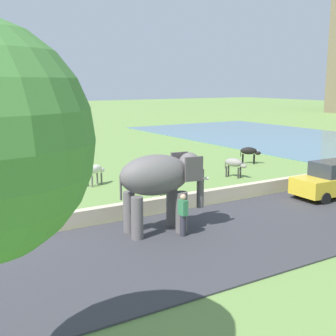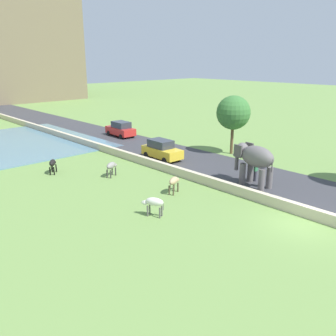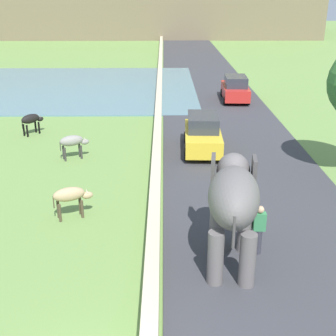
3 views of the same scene
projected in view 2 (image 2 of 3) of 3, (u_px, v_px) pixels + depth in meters
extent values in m
plane|color=#6B8E47|center=(300.00, 225.00, 19.79)|extent=(220.00, 220.00, 0.00)
cube|color=#38383D|center=(142.00, 147.00, 36.99)|extent=(7.00, 120.00, 0.06)
cube|color=beige|center=(123.00, 154.00, 33.02)|extent=(0.40, 110.00, 0.67)
ellipsoid|color=#605B5B|center=(257.00, 157.00, 25.01)|extent=(1.73, 2.86, 1.50)
cylinder|color=#605B5B|center=(242.00, 174.00, 25.88)|extent=(0.44, 0.44, 1.60)
cylinder|color=#605B5B|center=(250.00, 172.00, 26.35)|extent=(0.44, 0.44, 1.60)
cylinder|color=#605B5B|center=(261.00, 180.00, 24.52)|extent=(0.44, 0.44, 1.60)
cylinder|color=#605B5B|center=(269.00, 178.00, 24.99)|extent=(0.44, 0.44, 1.60)
ellipsoid|color=#605B5B|center=(242.00, 150.00, 26.06)|extent=(1.11, 1.02, 1.10)
cube|color=#484444|center=(238.00, 151.00, 25.60)|extent=(0.21, 0.71, 0.90)
cube|color=#484444|center=(249.00, 149.00, 26.28)|extent=(0.21, 0.71, 0.90)
cylinder|color=#605B5B|center=(237.00, 160.00, 26.68)|extent=(0.28, 0.28, 1.50)
cone|color=silver|center=(236.00, 155.00, 26.37)|extent=(0.19, 0.57, 0.17)
cone|color=silver|center=(240.00, 154.00, 26.62)|extent=(0.19, 0.57, 0.17)
cylinder|color=#484444|center=(272.00, 166.00, 24.09)|extent=(0.08, 0.08, 0.90)
cylinder|color=#33333D|center=(255.00, 176.00, 26.58)|extent=(0.22, 0.22, 0.85)
cube|color=#388451|center=(256.00, 167.00, 26.37)|extent=(0.36, 0.22, 0.56)
sphere|color=tan|center=(256.00, 162.00, 26.26)|extent=(0.22, 0.22, 0.22)
cube|color=red|center=(120.00, 131.00, 41.91)|extent=(1.88, 4.07, 0.80)
cube|color=#2D333D|center=(121.00, 125.00, 41.55)|extent=(1.54, 2.26, 0.70)
cylinder|color=black|center=(109.00, 133.00, 42.47)|extent=(0.21, 0.61, 0.60)
cylinder|color=black|center=(120.00, 132.00, 43.48)|extent=(0.21, 0.61, 0.60)
cylinder|color=black|center=(121.00, 137.00, 40.59)|extent=(0.21, 0.61, 0.60)
cylinder|color=black|center=(133.00, 135.00, 41.59)|extent=(0.21, 0.61, 0.60)
cube|color=gold|center=(162.00, 152.00, 32.37)|extent=(1.85, 4.06, 0.80)
cube|color=#2D333D|center=(161.00, 144.00, 32.30)|extent=(1.53, 2.25, 0.70)
cylinder|color=black|center=(178.00, 158.00, 32.06)|extent=(0.20, 0.61, 0.60)
cylinder|color=black|center=(165.00, 161.00, 31.05)|extent=(0.20, 0.61, 0.60)
cylinder|color=black|center=(160.00, 152.00, 33.93)|extent=(0.20, 0.61, 0.60)
cylinder|color=black|center=(146.00, 155.00, 32.92)|extent=(0.20, 0.61, 0.60)
ellipsoid|color=tan|center=(174.00, 181.00, 24.16)|extent=(1.18, 0.82, 0.50)
cylinder|color=#493D2C|center=(174.00, 187.00, 24.73)|extent=(0.10, 0.10, 0.65)
cylinder|color=#493D2C|center=(178.00, 187.00, 24.60)|extent=(0.10, 0.10, 0.65)
cylinder|color=#493D2C|center=(169.00, 190.00, 24.06)|extent=(0.10, 0.10, 0.65)
cylinder|color=#493D2C|center=(173.00, 191.00, 23.93)|extent=(0.10, 0.10, 0.65)
ellipsoid|color=tan|center=(177.00, 180.00, 24.75)|extent=(0.46, 0.37, 0.26)
cone|color=beige|center=(176.00, 178.00, 24.74)|extent=(0.04, 0.04, 0.12)
cone|color=beige|center=(179.00, 178.00, 24.67)|extent=(0.04, 0.04, 0.12)
cylinder|color=#493D2C|center=(170.00, 186.00, 23.75)|extent=(0.04, 0.04, 0.45)
ellipsoid|color=silver|center=(155.00, 202.00, 20.61)|extent=(0.88, 1.18, 0.50)
cylinder|color=#595753|center=(148.00, 211.00, 20.77)|extent=(0.10, 0.10, 0.65)
cylinder|color=#595753|center=(150.00, 209.00, 21.04)|extent=(0.10, 0.10, 0.65)
cylinder|color=#595753|center=(160.00, 213.00, 20.51)|extent=(0.10, 0.10, 0.65)
cylinder|color=#595753|center=(162.00, 211.00, 20.78)|extent=(0.10, 0.10, 0.65)
ellipsoid|color=silver|center=(145.00, 203.00, 20.87)|extent=(0.39, 0.46, 0.26)
cone|color=beige|center=(144.00, 201.00, 20.74)|extent=(0.04, 0.04, 0.12)
cone|color=beige|center=(145.00, 199.00, 20.90)|extent=(0.04, 0.04, 0.12)
cylinder|color=#595753|center=(163.00, 206.00, 20.48)|extent=(0.04, 0.04, 0.45)
ellipsoid|color=gray|center=(111.00, 165.00, 27.60)|extent=(1.18, 0.87, 0.50)
cylinder|color=#373533|center=(112.00, 171.00, 28.17)|extent=(0.10, 0.10, 0.65)
cylinder|color=#373533|center=(116.00, 171.00, 28.06)|extent=(0.10, 0.10, 0.65)
cylinder|color=#373533|center=(107.00, 174.00, 27.48)|extent=(0.10, 0.10, 0.65)
cylinder|color=#373533|center=(111.00, 174.00, 27.38)|extent=(0.10, 0.10, 0.65)
ellipsoid|color=gray|center=(115.00, 165.00, 28.21)|extent=(0.46, 0.39, 0.26)
cone|color=beige|center=(114.00, 163.00, 28.19)|extent=(0.04, 0.04, 0.12)
cone|color=beige|center=(116.00, 163.00, 28.13)|extent=(0.04, 0.04, 0.12)
cylinder|color=#373533|center=(108.00, 170.00, 27.18)|extent=(0.04, 0.04, 0.45)
ellipsoid|color=black|center=(52.00, 163.00, 28.34)|extent=(1.03, 1.13, 0.50)
cylinder|color=black|center=(52.00, 168.00, 28.86)|extent=(0.10, 0.10, 0.65)
cylinder|color=black|center=(56.00, 168.00, 28.89)|extent=(0.10, 0.10, 0.65)
cylinder|color=black|center=(50.00, 171.00, 28.13)|extent=(0.10, 0.10, 0.65)
cylinder|color=black|center=(54.00, 171.00, 28.15)|extent=(0.10, 0.10, 0.65)
ellipsoid|color=black|center=(54.00, 162.00, 28.99)|extent=(0.44, 0.46, 0.26)
cone|color=beige|center=(53.00, 160.00, 28.93)|extent=(0.04, 0.04, 0.12)
cone|color=beige|center=(55.00, 160.00, 28.94)|extent=(0.04, 0.04, 0.12)
cylinder|color=black|center=(51.00, 167.00, 27.89)|extent=(0.04, 0.04, 0.45)
cylinder|color=brown|center=(232.00, 139.00, 34.17)|extent=(0.28, 0.28, 2.85)
sphere|color=#387033|center=(233.00, 113.00, 33.43)|extent=(3.19, 3.19, 3.19)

